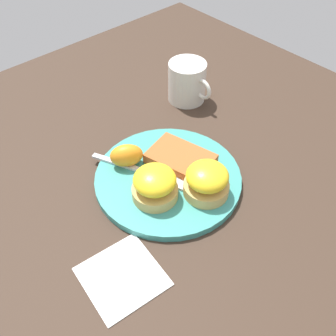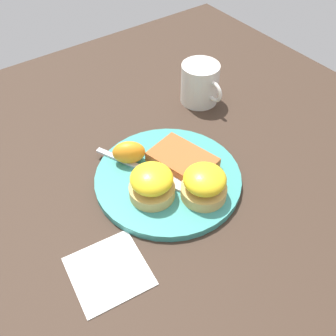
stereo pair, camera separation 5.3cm
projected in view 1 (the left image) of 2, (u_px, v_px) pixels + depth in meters
name	position (u px, v px, depth m)	size (l,w,h in m)	color
ground_plane	(168.00, 181.00, 0.71)	(1.10, 1.10, 0.00)	#38281E
plate	(168.00, 178.00, 0.71)	(0.26, 0.26, 0.01)	teal
sandwich_benedict_left	(155.00, 185.00, 0.65)	(0.08, 0.08, 0.06)	tan
sandwich_benedict_right	(207.00, 181.00, 0.66)	(0.08, 0.08, 0.06)	tan
hashbrown_patty	(181.00, 159.00, 0.72)	(0.12, 0.08, 0.02)	#B05728
orange_wedge	(126.00, 155.00, 0.71)	(0.06, 0.04, 0.04)	orange
fork	(147.00, 172.00, 0.71)	(0.19, 0.10, 0.00)	silver
cup	(187.00, 82.00, 0.86)	(0.11, 0.08, 0.09)	silver
napkin	(122.00, 276.00, 0.58)	(0.11, 0.11, 0.00)	white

